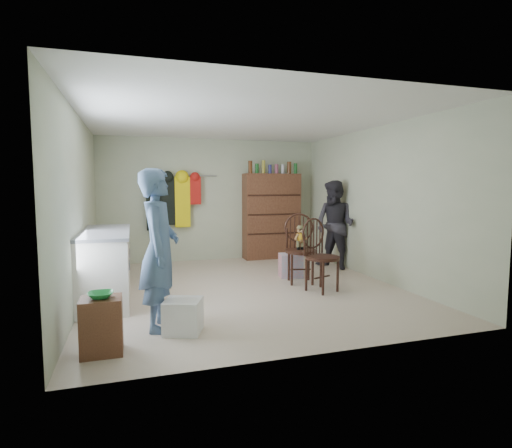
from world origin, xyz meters
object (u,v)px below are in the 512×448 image
object	(u,v)px
counter	(106,265)
chair_front	(300,244)
dresser	(272,216)
chair_far	(319,252)

from	to	relation	value
counter	chair_front	distance (m)	2.92
dresser	chair_far	bearing A→B (deg)	-94.77
counter	chair_far	world-z (taller)	chair_far
counter	chair_far	bearing A→B (deg)	-8.61
counter	dresser	size ratio (longest dim) A/B	0.90
chair_front	counter	bearing A→B (deg)	-163.80
counter	chair_far	distance (m)	3.01
chair_far	dresser	xyz separation A→B (m)	(0.23, 2.75, 0.34)
chair_front	dresser	distance (m)	2.22
counter	chair_front	xyz separation A→B (m)	(2.91, 0.11, 0.14)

